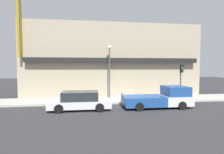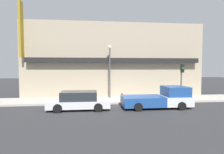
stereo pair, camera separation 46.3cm
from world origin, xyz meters
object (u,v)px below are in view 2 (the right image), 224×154
object	(u,v)px
parked_car	(79,101)
traffic_light	(182,75)
pickup_truck	(160,98)
street_lamp	(110,65)
fire_hydrant	(122,97)

from	to	relation	value
parked_car	traffic_light	world-z (taller)	traffic_light
pickup_truck	street_lamp	world-z (taller)	street_lamp
traffic_light	pickup_truck	bearing A→B (deg)	-144.09
parked_car	fire_hydrant	xyz separation A→B (m)	(3.74, 2.23, -0.16)
parked_car	street_lamp	bearing A→B (deg)	55.30
pickup_truck	parked_car	distance (m)	6.56
fire_hydrant	street_lamp	distance (m)	3.68
street_lamp	traffic_light	distance (m)	7.06
street_lamp	traffic_light	world-z (taller)	street_lamp
parked_car	fire_hydrant	distance (m)	4.36
parked_car	traffic_light	distance (m)	9.88
pickup_truck	traffic_light	world-z (taller)	traffic_light
fire_hydrant	street_lamp	xyz separation A→B (m)	(-0.96, 1.91, 3.00)
fire_hydrant	traffic_light	xyz separation A→B (m)	(5.73, -0.12, 2.01)
fire_hydrant	street_lamp	world-z (taller)	street_lamp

